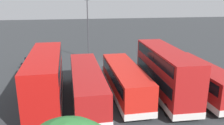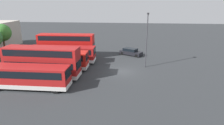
% 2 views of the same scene
% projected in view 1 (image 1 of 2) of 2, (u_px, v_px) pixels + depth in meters
% --- Properties ---
extents(ground_plane, '(140.00, 140.00, 0.00)m').
position_uv_depth(ground_plane, '(109.00, 64.00, 32.61)').
color(ground_plane, '#2D3033').
extents(bus_single_deck_near_end, '(2.64, 10.36, 2.95)m').
position_uv_depth(bus_single_deck_near_end, '(200.00, 78.00, 22.36)').
color(bus_single_deck_near_end, '#A51919').
rests_on(bus_single_deck_near_end, ground).
extents(bus_double_decker_second, '(2.87, 10.82, 4.55)m').
position_uv_depth(bus_double_decker_second, '(165.00, 71.00, 21.73)').
color(bus_double_decker_second, '#A51919').
rests_on(bus_double_decker_second, ground).
extents(bus_single_deck_third, '(2.76, 10.48, 2.95)m').
position_uv_depth(bus_single_deck_third, '(125.00, 80.00, 21.83)').
color(bus_single_deck_third, red).
rests_on(bus_single_deck_third, ground).
extents(bus_single_deck_fourth, '(2.82, 11.89, 2.95)m').
position_uv_depth(bus_single_deck_fourth, '(87.00, 83.00, 21.08)').
color(bus_single_deck_fourth, '#A51919').
rests_on(bus_single_deck_fourth, ground).
extents(bus_double_decker_fifth, '(2.84, 10.93, 4.55)m').
position_uv_depth(bus_double_decker_fifth, '(46.00, 78.00, 19.96)').
color(bus_double_decker_fifth, '#B71411').
rests_on(bus_double_decker_fifth, ground).
extents(car_hatchback_silver, '(3.80, 4.84, 1.43)m').
position_uv_depth(car_hatchback_silver, '(37.00, 60.00, 32.02)').
color(car_hatchback_silver, black).
rests_on(car_hatchback_silver, ground).
extents(lamp_post_tall, '(0.70, 0.30, 8.94)m').
position_uv_depth(lamp_post_tall, '(88.00, 25.00, 34.29)').
color(lamp_post_tall, '#38383D').
rests_on(lamp_post_tall, ground).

